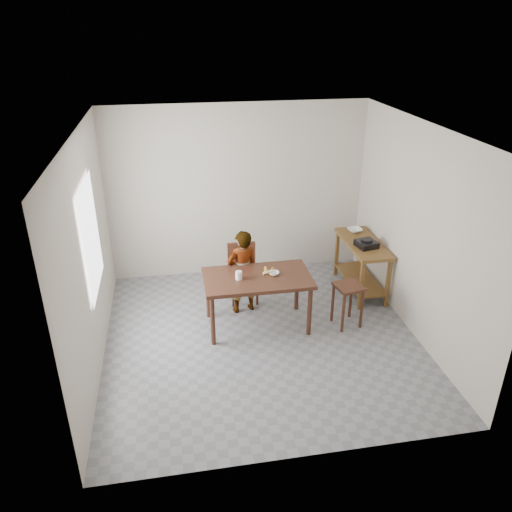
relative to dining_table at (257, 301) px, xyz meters
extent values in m
cube|color=slate|center=(0.00, -0.30, -0.40)|extent=(4.00, 4.00, 0.04)
cube|color=white|center=(0.00, -0.30, 2.35)|extent=(4.00, 4.00, 0.04)
cube|color=beige|center=(0.00, 1.72, 0.98)|extent=(4.00, 0.04, 2.70)
cube|color=beige|center=(0.00, -2.32, 0.98)|extent=(4.00, 0.04, 2.70)
cube|color=beige|center=(-2.02, -0.30, 0.98)|extent=(0.04, 4.00, 2.70)
cube|color=beige|center=(2.02, -0.30, 0.98)|extent=(0.04, 4.00, 2.70)
cube|color=white|center=(-1.97, -0.10, 1.12)|extent=(0.02, 1.10, 1.30)
imported|color=silver|center=(-0.13, 0.42, 0.24)|extent=(0.51, 0.39, 1.23)
cylinder|color=white|center=(-0.25, -0.02, 0.43)|extent=(0.09, 0.09, 0.11)
imported|color=white|center=(0.22, 0.01, 0.40)|extent=(0.17, 0.17, 0.04)
imported|color=white|center=(1.73, 1.09, 0.45)|extent=(0.26, 0.26, 0.06)
cube|color=black|center=(1.70, 0.54, 0.47)|extent=(0.32, 0.32, 0.09)
camera|label=1|loc=(-1.02, -5.64, 3.43)|focal=35.00mm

